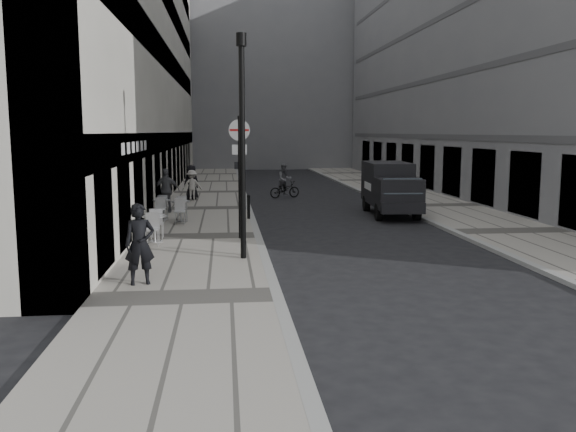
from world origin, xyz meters
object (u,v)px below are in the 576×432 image
Objects in this scene: walking_man at (140,244)px; panel_van at (390,186)px; sign_post at (240,161)px; cyclist at (285,184)px; lamppost at (242,136)px.

walking_man is 0.38× the size of panel_van.
sign_post is 2.12× the size of cyclist.
walking_man is at bearing -124.13° from panel_van.
walking_man is 0.47× the size of sign_post.
walking_man is 14.79m from panel_van.
lamppost is (0.00, -3.21, 0.82)m from sign_post.
walking_man reaches higher than cyclist.
sign_post is 8.91m from panel_van.
sign_post is 0.81× the size of panel_van.
walking_man is 19.80m from cyclist.
lamppost is 11.40m from panel_van.
lamppost reaches higher than sign_post.
sign_post is at bearing -122.08° from cyclist.
sign_post is 3.31m from lamppost.
lamppost is 3.22× the size of cyclist.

